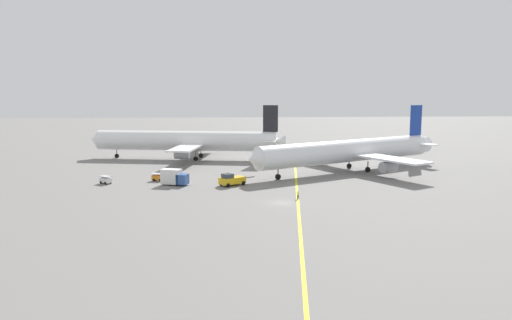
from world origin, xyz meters
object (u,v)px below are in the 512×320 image
Objects in this scene: airliner_being_pushed at (349,151)px; gse_baggage_cart_trailing at (106,180)px; ground_crew_ramp_agent_by_cones at (298,195)px; gse_baggage_cart_near_cluster at (158,177)px; jet_bridge at (200,138)px; airliner_at_gate_left at (187,141)px; pushback_tug at (232,180)px; gse_catering_truck_tall at (174,177)px.

airliner_being_pushed is 17.57× the size of gse_baggage_cart_trailing.
airliner_being_pushed is 34.83× the size of ground_crew_ramp_agent_by_cones.
jet_bridge is (6.91, 58.79, 3.37)m from gse_baggage_cart_near_cluster.
airliner_at_gate_left is 61.70m from ground_crew_ramp_agent_by_cones.
pushback_tug is 12.55m from gse_catering_truck_tall.
gse_catering_truck_tall is 64.23m from jet_bridge.
pushback_tug is 66.21m from jet_bridge.
gse_catering_truck_tall is at bearing 148.24° from ground_crew_ramp_agent_by_cones.
gse_baggage_cart_trailing is at bearing 171.82° from pushback_tug.
airliner_being_pushed is at bearing -30.52° from airliner_at_gate_left.
airliner_at_gate_left is 36.04m from gse_baggage_cart_near_cluster.
pushback_tug is 1.29× the size of gse_catering_truck_tall.
gse_catering_truck_tall is at bearing 174.14° from pushback_tug.
gse_baggage_cart_trailing is at bearing -111.77° from airliner_at_gate_left.
jet_bridge is at bearing 98.55° from pushback_tug.
pushback_tug is 5.15× the size of ground_crew_ramp_agent_by_cones.
airliner_being_pushed is at bearing 19.88° from gse_catering_truck_tall.
pushback_tug is at bearing -21.59° from gse_baggage_cart_near_cluster.
gse_baggage_cart_near_cluster is 0.95× the size of gse_baggage_cart_trailing.
airliner_at_gate_left is 3.29× the size of jet_bridge.
gse_baggage_cart_trailing is 64.09m from jet_bridge.
gse_baggage_cart_trailing is 0.17× the size of jet_bridge.
pushback_tug is at bearing -73.30° from airliner_at_gate_left.
airliner_being_pushed reaches higher than pushback_tug.
gse_baggage_cart_trailing reaches higher than ground_crew_ramp_agent_by_cones.
pushback_tug is (12.64, -42.13, -4.22)m from airliner_at_gate_left.
airliner_at_gate_left reaches higher than jet_bridge.
airliner_being_pushed reaches higher than ground_crew_ramp_agent_by_cones.
airliner_being_pushed is at bearing -50.43° from jet_bridge.
ground_crew_ramp_agent_by_cones is at bearing -120.27° from airliner_being_pushed.
gse_baggage_cart_trailing is (-15.22, -38.12, -4.64)m from airliner_at_gate_left.
airliner_at_gate_left reaches higher than gse_baggage_cart_trailing.
gse_baggage_cart_near_cluster is at bearing -96.58° from airliner_at_gate_left.
airliner_at_gate_left reaches higher than gse_baggage_cart_near_cluster.
jet_bridge is at bearing 83.12° from airliner_at_gate_left.
gse_catering_truck_tall is 4.00× the size of ground_crew_ramp_agent_by_cones.
gse_catering_truck_tall is 0.34× the size of jet_bridge.
airliner_being_pushed reaches higher than gse_baggage_cart_near_cluster.
airliner_at_gate_left is at bearing 149.48° from airliner_being_pushed.
gse_baggage_cart_near_cluster is 1.87× the size of ground_crew_ramp_agent_by_cones.
gse_baggage_cart_near_cluster reaches higher than ground_crew_ramp_agent_by_cones.
airliner_being_pushed is (43.00, -25.35, -0.30)m from airliner_at_gate_left.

